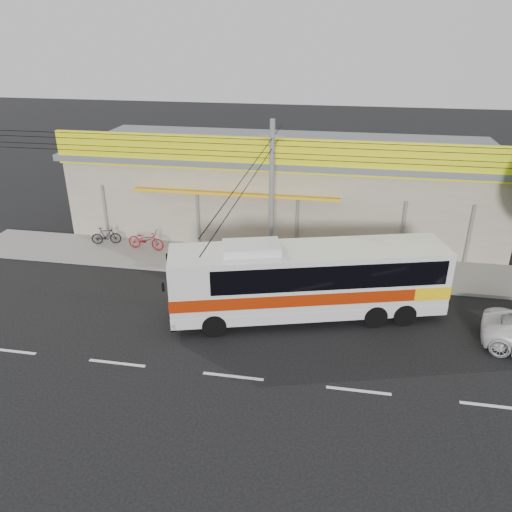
{
  "coord_description": "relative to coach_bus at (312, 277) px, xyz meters",
  "views": [
    {
      "loc": [
        3.01,
        -15.21,
        10.3
      ],
      "look_at": [
        -0.05,
        2.0,
        2.26
      ],
      "focal_mm": 35.0,
      "sensor_mm": 36.0,
      "label": 1
    }
  ],
  "objects": [
    {
      "name": "motorbike_red",
      "position": [
        -8.59,
        4.71,
        -1.05
      ],
      "size": [
        1.97,
        0.85,
        1.01
      ],
      "primitive_type": "imported",
      "rotation": [
        0.0,
        0.0,
        1.47
      ],
      "color": "maroon",
      "rests_on": "sidewalk"
    },
    {
      "name": "motorbike_dark",
      "position": [
        -10.84,
        4.99,
        -1.11
      ],
      "size": [
        1.55,
        0.82,
        0.9
      ],
      "primitive_type": "imported",
      "rotation": [
        0.0,
        0.0,
        1.85
      ],
      "color": "black",
      "rests_on": "sidewalk"
    },
    {
      "name": "utility_pole",
      "position": [
        -2.14,
        3.73,
        3.97
      ],
      "size": [
        34.0,
        14.0,
        6.89
      ],
      "color": "slate",
      "rests_on": "ground"
    },
    {
      "name": "ground",
      "position": [
        -2.18,
        -1.67,
        -1.71
      ],
      "size": [
        120.0,
        120.0,
        0.0
      ],
      "primitive_type": "plane",
      "color": "black",
      "rests_on": "ground"
    },
    {
      "name": "sidewalk",
      "position": [
        -2.18,
        4.33,
        -1.63
      ],
      "size": [
        30.0,
        3.2,
        0.15
      ],
      "primitive_type": "cube",
      "color": "gray",
      "rests_on": "ground"
    },
    {
      "name": "storefront_building",
      "position": [
        -2.18,
        9.87,
        0.59
      ],
      "size": [
        22.6,
        9.2,
        5.7
      ],
      "color": "gray",
      "rests_on": "ground"
    },
    {
      "name": "coach_bus",
      "position": [
        0.0,
        0.0,
        0.0
      ],
      "size": [
        10.57,
        4.98,
        3.19
      ],
      "rotation": [
        0.0,
        0.0,
        0.28
      ],
      "color": "silver",
      "rests_on": "ground"
    },
    {
      "name": "lane_markings",
      "position": [
        -2.18,
        -4.17,
        -1.71
      ],
      "size": [
        50.0,
        0.12,
        0.01
      ],
      "primitive_type": null,
      "color": "silver",
      "rests_on": "ground"
    }
  ]
}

